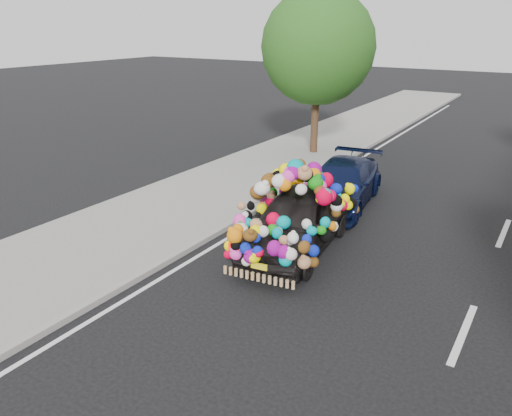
{
  "coord_description": "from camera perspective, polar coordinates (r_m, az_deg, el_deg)",
  "views": [
    {
      "loc": [
        4.42,
        -7.85,
        4.91
      ],
      "look_at": [
        -0.75,
        0.39,
        1.26
      ],
      "focal_mm": 35.0,
      "sensor_mm": 36.0,
      "label": 1
    }
  ],
  "objects": [
    {
      "name": "ground",
      "position": [
        10.26,
        2.42,
        -8.04
      ],
      "size": [
        100.0,
        100.0,
        0.0
      ],
      "primitive_type": "plane",
      "color": "black",
      "rests_on": "ground"
    },
    {
      "name": "sidewalk",
      "position": [
        12.7,
        -14.68,
        -2.61
      ],
      "size": [
        4.0,
        60.0,
        0.12
      ],
      "primitive_type": "cube",
      "color": "gray",
      "rests_on": "ground"
    },
    {
      "name": "kerb",
      "position": [
        11.44,
        -7.87,
        -4.69
      ],
      "size": [
        0.15,
        60.0,
        0.13
      ],
      "primitive_type": "cube",
      "color": "gray",
      "rests_on": "ground"
    },
    {
      "name": "lane_markings",
      "position": [
        9.3,
        22.6,
        -13.07
      ],
      "size": [
        6.0,
        50.0,
        0.01
      ],
      "primitive_type": null,
      "color": "silver",
      "rests_on": "ground"
    },
    {
      "name": "tree_near_sidewalk",
      "position": [
        19.22,
        7.07,
        17.77
      ],
      "size": [
        4.2,
        4.2,
        6.13
      ],
      "color": "#332114",
      "rests_on": "ground"
    },
    {
      "name": "plush_art_car",
      "position": [
        11.18,
        4.77,
        0.16
      ],
      "size": [
        2.46,
        4.42,
        2.02
      ],
      "rotation": [
        0.0,
        0.0,
        0.12
      ],
      "color": "black",
      "rests_on": "ground"
    },
    {
      "name": "navy_sedan",
      "position": [
        14.27,
        9.7,
        2.74
      ],
      "size": [
        2.29,
        4.43,
        1.23
      ],
      "primitive_type": "imported",
      "rotation": [
        0.0,
        0.0,
        0.14
      ],
      "color": "black",
      "rests_on": "ground"
    }
  ]
}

